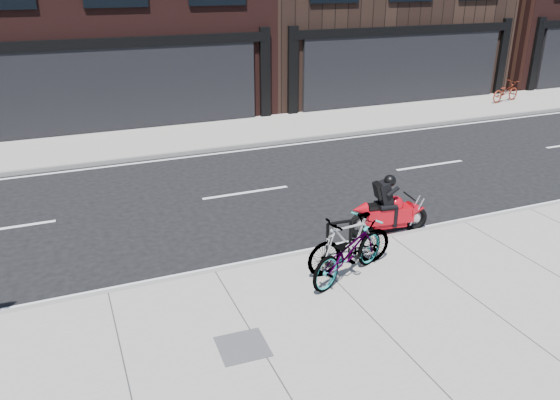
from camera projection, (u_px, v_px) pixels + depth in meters
name	position (u px, v px, depth m)	size (l,w,h in m)	color
ground	(273.00, 221.00, 12.99)	(120.00, 120.00, 0.00)	black
sidewalk_near	(389.00, 339.00, 8.69)	(60.00, 6.00, 0.13)	gray
sidewalk_far	(194.00, 136.00, 19.59)	(60.00, 3.50, 0.13)	gray
bike_rack	(339.00, 239.00, 10.63)	(0.55, 0.09, 0.93)	black
bicycle_front	(348.00, 251.00, 10.16)	(0.71, 2.04, 1.07)	gray
bicycle_rear	(350.00, 243.00, 10.42)	(0.53, 1.87, 1.13)	gray
motorcycle	(393.00, 210.00, 12.18)	(1.91, 0.61, 1.43)	black
bicycle_far	(506.00, 92.00, 24.53)	(0.60, 1.72, 0.91)	maroon
utility_grate	(243.00, 346.00, 8.40)	(0.75, 0.75, 0.01)	#525254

